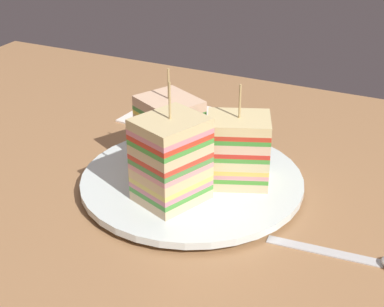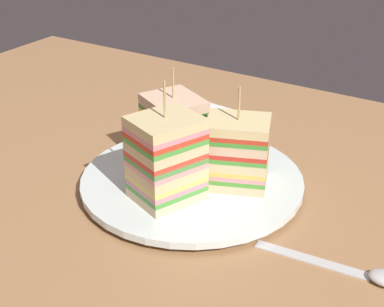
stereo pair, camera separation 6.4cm
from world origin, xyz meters
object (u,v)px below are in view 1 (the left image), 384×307
plate (192,181)px  napkin (180,117)px  sandwich_wedge_0 (237,150)px  sandwich_wedge_2 (167,159)px  chip_pile (179,164)px  sandwich_wedge_1 (170,130)px  spoon (376,260)px

plate → napkin: size_ratio=1.73×
plate → sandwich_wedge_0: bearing=-163.6°
sandwich_wedge_2 → chip_pile: size_ratio=1.71×
sandwich_wedge_1 → sandwich_wedge_2: 8.65cm
sandwich_wedge_1 → chip_pile: (-2.46, 2.67, -2.60)cm
chip_pile → plate: bearing=177.4°
sandwich_wedge_1 → plate: bearing=-6.3°
plate → chip_pile: chip_pile is taller
sandwich_wedge_2 → napkin: (9.53, -21.80, -5.81)cm
sandwich_wedge_2 → spoon: (-21.76, -0.09, -5.68)cm
sandwich_wedge_2 → napkin: bearing=45.1°
plate → sandwich_wedge_2: size_ratio=1.92×
sandwich_wedge_1 → napkin: (5.77, -14.05, -5.08)cm
plate → napkin: 19.53cm
chip_pile → spoon: chip_pile is taller
plate → napkin: (9.96, -16.80, -0.63)cm
napkin → chip_pile: bearing=116.2°
chip_pile → sandwich_wedge_0: bearing=-168.4°
spoon → napkin: spoon is taller
sandwich_wedge_0 → spoon: size_ratio=0.81×
napkin → sandwich_wedge_0: bearing=133.8°
sandwich_wedge_2 → sandwich_wedge_0: bearing=-17.7°
sandwich_wedge_1 → spoon: size_ratio=0.80×
plate → sandwich_wedge_0: sandwich_wedge_0 is taller
sandwich_wedge_0 → sandwich_wedge_2: bearing=29.1°
plate → sandwich_wedge_0: size_ratio=2.20×
plate → chip_pile: 2.53cm
plate → sandwich_wedge_1: size_ratio=2.21×
sandwich_wedge_2 → spoon: size_ratio=0.93×
sandwich_wedge_2 → napkin: sandwich_wedge_2 is taller
sandwich_wedge_2 → spoon: sandwich_wedge_2 is taller
plate → chip_pile: bearing=-2.6°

